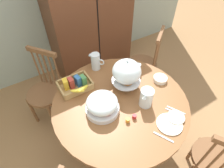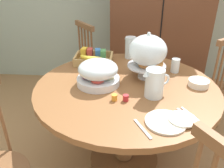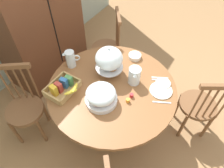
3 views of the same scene
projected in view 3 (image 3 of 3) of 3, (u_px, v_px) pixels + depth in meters
The scene contains 20 objects.
ground_plane at pixel (126, 127), 2.59m from camera, with size 10.00×10.00×0.00m, color #997047.
wooden_armoire at pixel (35, 10), 2.52m from camera, with size 1.18×0.60×1.96m.
dining_table at pixel (112, 99), 2.20m from camera, with size 1.28×1.28×0.74m.
windsor_chair_near_window at pixel (25, 108), 2.23m from camera, with size 0.46×0.47×0.97m.
windsor_chair_facing_door at pixel (198, 106), 2.24m from camera, with size 0.46×0.46×0.97m.
windsor_chair_far_side at pixel (108, 48), 2.87m from camera, with size 0.47×0.46×0.97m.
pastry_stand_with_dome at pixel (109, 59), 2.02m from camera, with size 0.28×0.28×0.34m.
fruit_platter_covered at pixel (101, 96), 1.87m from camera, with size 0.30×0.30×0.18m.
orange_juice_pitcher at pixel (71, 60), 2.18m from camera, with size 0.13×0.15×0.19m.
milk_pitcher at pixel (134, 76), 2.03m from camera, with size 0.19×0.12×0.19m.
cereal_basket at pixel (63, 87), 1.98m from camera, with size 0.32×0.30×0.12m.
china_plate_large at pixel (161, 90), 2.01m from camera, with size 0.22×0.22×0.01m, color white.
china_plate_small at pixel (163, 83), 2.06m from camera, with size 0.15×0.15×0.01m, color white.
cereal_bowl at pixel (135, 56), 2.31m from camera, with size 0.14×0.14×0.04m, color white.
drinking_glass at pixel (112, 53), 2.29m from camera, with size 0.06×0.06×0.11m, color silver.
jam_jar_strawberry at pixel (132, 95), 1.96m from camera, with size 0.04×0.04×0.04m, color #B7282D.
jam_jar_apricot at pixel (128, 100), 1.92m from camera, with size 0.04×0.04×0.04m, color orange.
table_knife at pixel (160, 80), 2.11m from camera, with size 0.17×0.01×0.01m, color silver.
dinner_fork at pixel (160, 78), 2.12m from camera, with size 0.17×0.01×0.01m, color silver.
soup_spoon at pixel (162, 102), 1.92m from camera, with size 0.17×0.01×0.01m, color silver.
Camera 3 is at (-1.16, -0.53, 2.32)m, focal length 33.25 mm.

